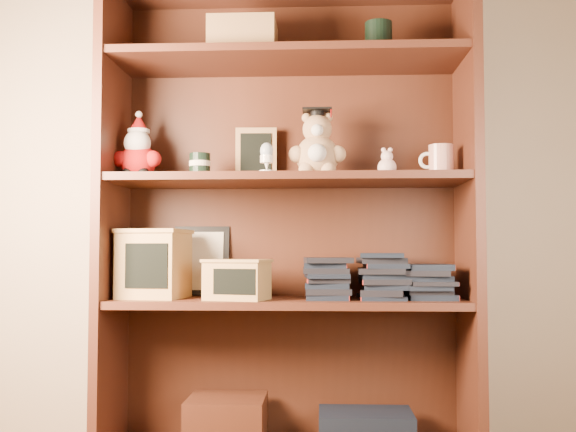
% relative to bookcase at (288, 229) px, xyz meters
% --- Properties ---
extents(bookcase, '(1.20, 0.35, 1.60)m').
position_rel_bookcase_xyz_m(bookcase, '(0.00, 0.00, 0.00)').
color(bookcase, '#482114').
rests_on(bookcase, ground).
extents(shelf_lower, '(1.14, 0.33, 0.02)m').
position_rel_bookcase_xyz_m(shelf_lower, '(0.00, -0.05, -0.24)').
color(shelf_lower, '#482114').
rests_on(shelf_lower, ground).
extents(shelf_upper, '(1.14, 0.33, 0.02)m').
position_rel_bookcase_xyz_m(shelf_upper, '(0.00, -0.05, 0.16)').
color(shelf_upper, '#482114').
rests_on(shelf_upper, ground).
extents(santa_plush, '(0.16, 0.12, 0.23)m').
position_rel_bookcase_xyz_m(santa_plush, '(-0.50, -0.06, 0.26)').
color(santa_plush, '#A50F0F').
rests_on(santa_plush, shelf_upper).
extents(teachers_tin, '(0.07, 0.07, 0.08)m').
position_rel_bookcase_xyz_m(teachers_tin, '(-0.29, -0.05, 0.21)').
color(teachers_tin, black).
rests_on(teachers_tin, shelf_upper).
extents(chalkboard_plaque, '(0.14, 0.08, 0.18)m').
position_rel_bookcase_xyz_m(chalkboard_plaque, '(-0.11, 0.06, 0.26)').
color(chalkboard_plaque, '#9E7547').
rests_on(chalkboard_plaque, shelf_upper).
extents(egg_cup, '(0.05, 0.05, 0.10)m').
position_rel_bookcase_xyz_m(egg_cup, '(-0.06, -0.13, 0.23)').
color(egg_cup, white).
rests_on(egg_cup, shelf_upper).
extents(grad_teddy_bear, '(0.19, 0.16, 0.23)m').
position_rel_bookcase_xyz_m(grad_teddy_bear, '(0.10, -0.06, 0.26)').
color(grad_teddy_bear, tan).
rests_on(grad_teddy_bear, shelf_upper).
extents(pink_figurine, '(0.06, 0.06, 0.10)m').
position_rel_bookcase_xyz_m(pink_figurine, '(0.33, -0.05, 0.21)').
color(pink_figurine, beige).
rests_on(pink_figurine, shelf_upper).
extents(teacher_mug, '(0.11, 0.08, 0.10)m').
position_rel_bookcase_xyz_m(teacher_mug, '(0.50, -0.05, 0.22)').
color(teacher_mug, silver).
rests_on(teacher_mug, shelf_upper).
extents(certificate_frame, '(0.19, 0.05, 0.24)m').
position_rel_bookcase_xyz_m(certificate_frame, '(-0.31, 0.09, -0.11)').
color(certificate_frame, black).
rests_on(certificate_frame, shelf_lower).
extents(treats_box, '(0.23, 0.23, 0.23)m').
position_rel_bookcase_xyz_m(treats_box, '(-0.44, -0.05, -0.11)').
color(treats_box, tan).
rests_on(treats_box, shelf_lower).
extents(pencils_box, '(0.23, 0.19, 0.13)m').
position_rel_bookcase_xyz_m(pencils_box, '(-0.16, -0.12, -0.16)').
color(pencils_box, tan).
rests_on(pencils_box, shelf_lower).
extents(book_stack_left, '(0.14, 0.20, 0.13)m').
position_rel_bookcase_xyz_m(book_stack_left, '(0.13, -0.05, -0.16)').
color(book_stack_left, black).
rests_on(book_stack_left, shelf_lower).
extents(book_stack_mid, '(0.14, 0.20, 0.14)m').
position_rel_bookcase_xyz_m(book_stack_mid, '(0.31, -0.05, -0.16)').
color(book_stack_mid, black).
rests_on(book_stack_mid, shelf_lower).
extents(book_stack_right, '(0.14, 0.20, 0.11)m').
position_rel_bookcase_xyz_m(book_stack_right, '(0.45, -0.05, -0.17)').
color(book_stack_right, black).
rests_on(book_stack_right, shelf_lower).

